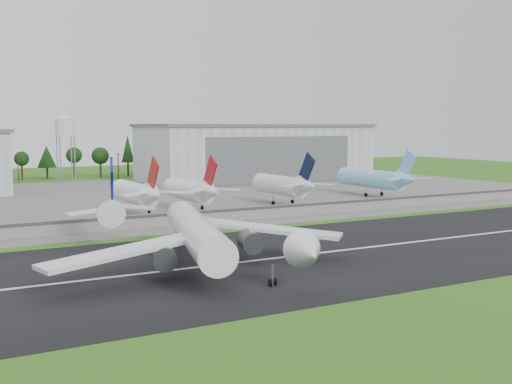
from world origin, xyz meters
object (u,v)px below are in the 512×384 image
main_airliner (198,240)px  parked_jet_navy (285,185)px  parked_jet_red_b (193,190)px  parked_jet_skyblue (377,179)px  parked_jet_red_a (138,193)px

main_airliner → parked_jet_navy: (59.01, 67.00, 1.43)m
parked_jet_red_b → parked_jet_skyblue: (70.78, 5.02, 0.12)m
parked_jet_red_a → parked_jet_red_b: size_ratio=1.00×
parked_jet_navy → parked_jet_skyblue: (40.02, 5.01, 0.04)m
parked_jet_navy → parked_jet_skyblue: bearing=7.1°
parked_jet_red_b → parked_jet_navy: size_ratio=1.00×
parked_jet_red_b → parked_jet_navy: (30.76, 0.01, 0.08)m
parked_jet_navy → parked_jet_skyblue: 40.33m
parked_jet_red_a → parked_jet_skyblue: 86.96m
main_airliner → parked_jet_red_b: bearing=-97.0°
parked_jet_skyblue → parked_jet_red_b: bearing=-175.9°
parked_jet_red_a → parked_jet_red_b: bearing=-0.0°
parked_jet_red_a → parked_jet_skyblue: size_ratio=0.84×
parked_jet_navy → parked_jet_red_a: bearing=-180.0°
main_airliner → parked_jet_red_b: size_ratio=1.86×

